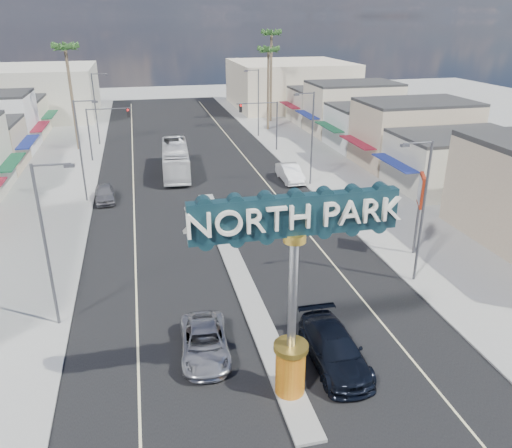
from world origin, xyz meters
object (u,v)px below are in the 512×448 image
streetlight_l_mid (82,146)px  suv_right (334,349)px  streetlight_l_far (96,105)px  bank_pylon_sign (421,195)px  suv_left (205,342)px  traffic_signal_right (263,117)px  traffic_signal_left (105,124)px  gateway_sign (293,276)px  streetlight_r_near (421,206)px  palm_right_far (271,39)px  palm_left_far (66,53)px  car_parked_left (105,194)px  city_bus (176,159)px  car_parked_right (290,173)px  palm_right_mid (269,54)px  streetlight_r_far (257,100)px  streetlight_r_mid (311,134)px  streetlight_l_near (48,239)px

streetlight_l_mid → suv_right: (13.10, -26.47, -4.24)m
streetlight_l_far → bank_pylon_sign: streetlight_l_far is taller
streetlight_l_far → suv_left: size_ratio=1.80×
traffic_signal_right → traffic_signal_left: bearing=180.0°
streetlight_l_mid → streetlight_l_far: same height
bank_pylon_sign → streetlight_l_far: bearing=144.9°
gateway_sign → streetlight_r_near: bearing=37.6°
palm_right_far → palm_left_far: bearing=-156.8°
streetlight_r_near → car_parked_left: streetlight_r_near is taller
gateway_sign → streetlight_l_mid: size_ratio=1.02×
streetlight_r_near → palm_left_far: bearing=120.4°
city_bus → car_parked_right: bearing=-22.5°
streetlight_l_mid → car_parked_left: (1.43, -0.28, -4.34)m
traffic_signal_right → palm_right_far: (5.82, 18.01, 8.11)m
palm_right_far → car_parked_right: 33.03m
palm_right_far → bank_pylon_sign: bearing=-93.0°
palm_right_mid → car_parked_right: 26.54m
car_parked_left → bank_pylon_sign: (21.49, -16.30, 3.70)m
gateway_sign → streetlight_r_far: 51.10m
car_parked_right → streetlight_l_mid: bearing=-175.0°
traffic_signal_left → suv_right: bearing=-73.7°
streetlight_l_mid → palm_right_far: bearing=51.5°
palm_right_far → streetlight_r_near: bearing=-95.0°
palm_right_far → car_parked_right: palm_right_far is taller
suv_right → suv_left: bearing=161.0°
streetlight_r_near → palm_right_mid: size_ratio=0.74×
streetlight_l_mid → suv_right: streetlight_l_mid is taller
traffic_signal_right → streetlight_r_far: bearing=81.1°
palm_right_mid → palm_right_far: bearing=71.6°
traffic_signal_left → car_parked_right: traffic_signal_left is taller
traffic_signal_left → streetlight_r_mid: 24.11m
traffic_signal_left → city_bus: traffic_signal_left is taller
traffic_signal_right → palm_right_mid: size_ratio=0.50×
streetlight_l_near → streetlight_l_mid: same height
streetlight_r_near → city_bus: streetlight_r_near is taller
streetlight_r_far → palm_right_far: 13.21m
streetlight_l_mid → palm_right_mid: bearing=48.0°
suv_left → city_bus: size_ratio=0.45×
streetlight_l_far → car_parked_left: (1.43, -22.28, -4.34)m
streetlight_r_near → suv_left: bearing=-162.3°
suv_right → bank_pylon_sign: 14.40m
traffic_signal_left → streetlight_r_mid: (19.62, -13.99, 0.79)m
streetlight_l_near → streetlight_r_far: bearing=63.6°
palm_left_far → city_bus: (11.00, -13.01, -9.95)m
streetlight_l_mid → streetlight_r_mid: 20.87m
palm_right_mid → suv_left: palm_right_mid is taller
suv_left → suv_right: size_ratio=0.88×
palm_right_mid → suv_right: (-10.33, -52.47, -9.78)m
streetlight_r_mid → suv_right: (-7.77, -26.47, -4.24)m
car_parked_right → streetlight_r_near: bearing=-86.0°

